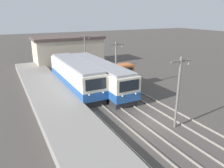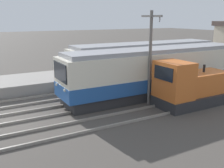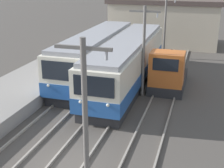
{
  "view_description": "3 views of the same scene",
  "coord_description": "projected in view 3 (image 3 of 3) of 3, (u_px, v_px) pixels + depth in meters",
  "views": [
    {
      "loc": [
        -10.66,
        -13.75,
        9.2
      ],
      "look_at": [
        0.26,
        7.23,
        1.54
      ],
      "focal_mm": 35.0,
      "sensor_mm": 36.0,
      "label": 1
    },
    {
      "loc": [
        15.16,
        -1.34,
        5.62
      ],
      "look_at": [
        1.18,
        6.46,
        1.55
      ],
      "focal_mm": 42.0,
      "sensor_mm": 36.0,
      "label": 2
    },
    {
      "loc": [
        5.46,
        -10.79,
        8.02
      ],
      "look_at": [
        0.15,
        6.92,
        1.39
      ],
      "focal_mm": 50.0,
      "sensor_mm": 36.0,
      "label": 3
    }
  ],
  "objects": [
    {
      "name": "catenary_mast_mid",
      "position": [
        144.0,
        48.0,
        20.42
      ],
      "size": [
        2.0,
        0.2,
        6.06
      ],
      "color": "slate",
      "rests_on": "ground"
    },
    {
      "name": "catenary_mast_near",
      "position": [
        85.0,
        114.0,
        10.93
      ],
      "size": [
        2.0,
        0.2,
        6.06
      ],
      "color": "slate",
      "rests_on": "ground"
    },
    {
      "name": "ground_plane",
      "position": [
        64.0,
        163.0,
        13.91
      ],
      "size": [
        200.0,
        200.0,
        0.0
      ],
      "primitive_type": "plane",
      "color": "#47423D"
    },
    {
      "name": "commuter_train_center",
      "position": [
        128.0,
        64.0,
        23.13
      ],
      "size": [
        2.84,
        15.04,
        3.49
      ],
      "color": "#28282B",
      "rests_on": "ground"
    },
    {
      "name": "track_left",
      "position": [
        13.0,
        153.0,
        14.59
      ],
      "size": [
        1.54,
        60.0,
        0.14
      ],
      "color": "gray",
      "rests_on": "ground"
    },
    {
      "name": "catenary_mast_far",
      "position": [
        165.0,
        24.0,
        29.91
      ],
      "size": [
        2.0,
        0.2,
        6.06
      ],
      "color": "slate",
      "rests_on": "ground"
    },
    {
      "name": "shunting_locomotive",
      "position": [
        169.0,
        71.0,
        22.75
      ],
      "size": [
        2.4,
        5.27,
        3.0
      ],
      "color": "#28282B",
      "rests_on": "ground"
    },
    {
      "name": "track_center",
      "position": [
        68.0,
        162.0,
        13.83
      ],
      "size": [
        1.54,
        60.0,
        0.14
      ],
      "color": "gray",
      "rests_on": "ground"
    },
    {
      "name": "station_building",
      "position": [
        165.0,
        21.0,
        36.24
      ],
      "size": [
        12.6,
        6.3,
        5.24
      ],
      "color": "beige",
      "rests_on": "ground"
    },
    {
      "name": "commuter_train_left",
      "position": [
        97.0,
        57.0,
        24.7
      ],
      "size": [
        2.84,
        13.43,
        3.6
      ],
      "color": "#28282B",
      "rests_on": "ground"
    }
  ]
}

